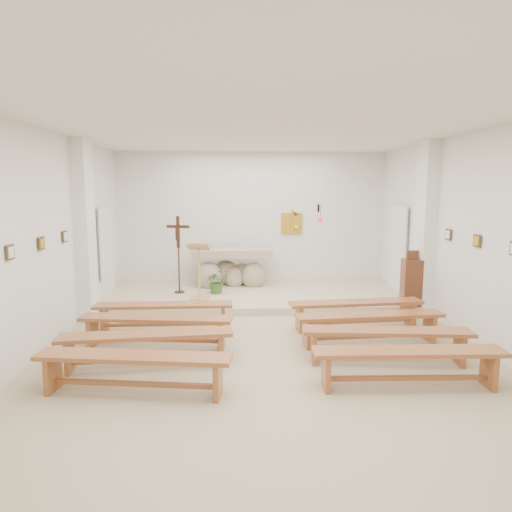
{
  "coord_description": "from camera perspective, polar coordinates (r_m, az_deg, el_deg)",
  "views": [
    {
      "loc": [
        -0.49,
        -6.97,
        2.57
      ],
      "look_at": [
        -0.06,
        1.6,
        1.29
      ],
      "focal_mm": 32.0,
      "sensor_mm": 36.0,
      "label": 1
    }
  ],
  "objects": [
    {
      "name": "ground",
      "position": [
        7.45,
        1.12,
        -11.68
      ],
      "size": [
        7.0,
        10.0,
        0.0
      ],
      "primitive_type": "cube",
      "color": "tan",
      "rests_on": "ground"
    },
    {
      "name": "wall_left",
      "position": [
        7.63,
        -25.98,
        1.48
      ],
      "size": [
        0.02,
        10.0,
        3.5
      ],
      "primitive_type": "cube",
      "color": "silver",
      "rests_on": "ground"
    },
    {
      "name": "wall_right",
      "position": [
        8.07,
        26.73,
        1.77
      ],
      "size": [
        0.02,
        10.0,
        3.5
      ],
      "primitive_type": "cube",
      "color": "silver",
      "rests_on": "ground"
    },
    {
      "name": "wall_back",
      "position": [
        12.0,
        -0.51,
        4.57
      ],
      "size": [
        7.0,
        0.02,
        3.5
      ],
      "primitive_type": "cube",
      "color": "silver",
      "rests_on": "ground"
    },
    {
      "name": "ceiling",
      "position": [
        7.05,
        1.21,
        16.0
      ],
      "size": [
        7.0,
        10.0,
        0.02
      ],
      "primitive_type": "cube",
      "color": "silver",
      "rests_on": "wall_back"
    },
    {
      "name": "sanctuary_platform",
      "position": [
        10.78,
        -0.17,
        -4.89
      ],
      "size": [
        6.98,
        3.0,
        0.15
      ],
      "primitive_type": "cube",
      "color": "beige",
      "rests_on": "ground"
    },
    {
      "name": "pilaster_left",
      "position": [
        9.46,
        -20.6,
        2.98
      ],
      "size": [
        0.26,
        0.55,
        3.5
      ],
      "primitive_type": "cube",
      "color": "white",
      "rests_on": "ground"
    },
    {
      "name": "pilaster_right",
      "position": [
        9.8,
        20.38,
        3.17
      ],
      "size": [
        0.26,
        0.55,
        3.5
      ],
      "primitive_type": "cube",
      "color": "white",
      "rests_on": "ground"
    },
    {
      "name": "gold_wall_relief",
      "position": [
        12.07,
        4.5,
        4.09
      ],
      "size": [
        0.55,
        0.04,
        0.55
      ],
      "primitive_type": "cube",
      "color": "gold",
      "rests_on": "wall_back"
    },
    {
      "name": "sanctuary_lamp",
      "position": [
        11.92,
        8.01,
        4.75
      ],
      "size": [
        0.11,
        0.36,
        0.44
      ],
      "color": "black",
      "rests_on": "wall_back"
    },
    {
      "name": "station_frame_left_front",
      "position": [
        6.91,
        -28.39,
        0.42
      ],
      "size": [
        0.03,
        0.2,
        0.2
      ],
      "primitive_type": "cube",
      "color": "#43331D",
      "rests_on": "wall_left"
    },
    {
      "name": "station_frame_left_mid",
      "position": [
        7.81,
        -25.26,
        1.45
      ],
      "size": [
        0.03,
        0.2,
        0.2
      ],
      "primitive_type": "cube",
      "color": "#43331D",
      "rests_on": "wall_left"
    },
    {
      "name": "station_frame_left_rear",
      "position": [
        8.74,
        -22.79,
        2.26
      ],
      "size": [
        0.03,
        0.2,
        0.2
      ],
      "primitive_type": "cube",
      "color": "#43331D",
      "rests_on": "wall_left"
    },
    {
      "name": "station_frame_right_mid",
      "position": [
        8.24,
        25.91,
        1.73
      ],
      "size": [
        0.03,
        0.2,
        0.2
      ],
      "primitive_type": "cube",
      "color": "#43331D",
      "rests_on": "wall_right"
    },
    {
      "name": "station_frame_right_rear",
      "position": [
        9.12,
        22.91,
        2.48
      ],
      "size": [
        0.03,
        0.2,
        0.2
      ],
      "primitive_type": "cube",
      "color": "#43331D",
      "rests_on": "wall_right"
    },
    {
      "name": "radiator_left",
      "position": [
        10.37,
        -19.32,
        -4.81
      ],
      "size": [
        0.1,
        0.85,
        0.52
      ],
      "primitive_type": "cube",
      "color": "silver",
      "rests_on": "ground"
    },
    {
      "name": "radiator_right",
      "position": [
        10.69,
        18.8,
        -4.39
      ],
      "size": [
        0.1,
        0.85,
        0.52
      ],
      "primitive_type": "cube",
      "color": "silver",
      "rests_on": "ground"
    },
    {
      "name": "altar",
      "position": [
        11.42,
        -3.13,
        -1.76
      ],
      "size": [
        1.98,
        0.92,
        1.01
      ],
      "rotation": [
        0.0,
        0.0,
        0.03
      ],
      "color": "#BAA68D",
      "rests_on": "sanctuary_platform"
    },
    {
      "name": "lectern",
      "position": [
        10.0,
        -7.13,
        -1.86
      ],
      "size": [
        0.49,
        0.43,
        1.28
      ],
      "rotation": [
        0.0,
        0.0,
        -0.09
      ],
      "color": "tan",
      "rests_on": "sanctuary_platform"
    },
    {
      "name": "crucifix_stand",
      "position": [
        10.65,
        -9.67,
        0.89
      ],
      "size": [
        0.54,
        0.23,
        1.79
      ],
      "rotation": [
        0.0,
        0.0,
        -0.22
      ],
      "color": "#351F11",
      "rests_on": "sanctuary_platform"
    },
    {
      "name": "potted_plant",
      "position": [
        10.64,
        -4.9,
        -3.15
      ],
      "size": [
        0.63,
        0.6,
        0.56
      ],
      "primitive_type": "imported",
      "rotation": [
        0.0,
        0.0,
        0.41
      ],
      "color": "#376227",
      "rests_on": "sanctuary_platform"
    },
    {
      "name": "donation_pedestal",
      "position": [
        9.77,
        18.8,
        -3.67
      ],
      "size": [
        0.39,
        0.39,
        1.33
      ],
      "rotation": [
        0.0,
        0.0,
        -0.08
      ],
      "color": "#582D19",
      "rests_on": "ground"
    },
    {
      "name": "bench_left_front",
      "position": [
        8.4,
        -11.43,
        -6.71
      ],
      "size": [
        2.46,
        0.41,
        0.52
      ],
      "rotation": [
        0.0,
        0.0,
        0.01
      ],
      "color": "#A05C2E",
      "rests_on": "ground"
    },
    {
      "name": "bench_right_front",
      "position": [
        8.61,
        12.39,
        -6.38
      ],
      "size": [
        2.48,
        0.6,
        0.52
      ],
      "rotation": [
        0.0,
        0.0,
        0.09
      ],
      "color": "#A05C2E",
      "rests_on": "ground"
    },
    {
      "name": "bench_left_second",
      "position": [
        7.6,
        -12.38,
        -8.36
      ],
      "size": [
        2.49,
        0.69,
        0.52
      ],
      "rotation": [
        0.0,
        0.0,
        -0.12
      ],
      "color": "#A05C2E",
      "rests_on": "ground"
    },
    {
      "name": "bench_right_second",
      "position": [
        7.83,
        14.02,
        -7.93
      ],
      "size": [
        2.48,
        0.59,
        0.52
      ],
      "rotation": [
        0.0,
        0.0,
        0.08
      ],
      "color": "#A05C2E",
      "rests_on": "ground"
    },
    {
      "name": "bench_left_third",
      "position": [
        6.81,
        -13.55,
        -10.4
      ],
      "size": [
        2.48,
        0.62,
        0.52
      ],
      "rotation": [
        0.0,
        0.0,
        0.09
      ],
      "color": "#A05C2E",
      "rests_on": "ground"
    },
    {
      "name": "bench_right_third",
      "position": [
        7.06,
        16.01,
        -9.81
      ],
      "size": [
        2.48,
        0.63,
        0.52
      ],
      "rotation": [
        0.0,
        0.0,
        -0.1
      ],
      "color": "#A05C2E",
      "rests_on": "ground"
    },
    {
      "name": "bench_left_fourth",
      "position": [
        6.04,
        -15.05,
        -12.95
      ],
      "size": [
        2.49,
        0.72,
        0.52
      ],
      "rotation": [
        0.0,
        0.0,
        -0.13
      ],
      "color": "#A05C2E",
      "rests_on": "ground"
    },
    {
      "name": "bench_right_fourth",
      "position": [
        6.32,
        18.52,
        -12.13
      ],
      "size": [
        2.47,
        0.46,
        0.52
      ],
      "rotation": [
        0.0,
        0.0,
        -0.03
      ],
      "color": "#A05C2E",
      "rests_on": "ground"
    }
  ]
}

